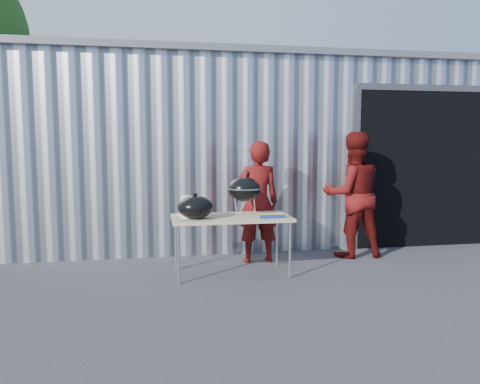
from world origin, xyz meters
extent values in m
plane|color=#323234|center=(0.00, 0.00, 0.00)|extent=(80.00, 80.00, 0.00)
cube|color=silver|center=(0.80, 4.70, 1.50)|extent=(8.00, 6.00, 3.00)
cube|color=slate|center=(0.80, 4.70, 3.05)|extent=(8.20, 6.20, 0.10)
cube|color=black|center=(3.30, 2.27, 1.25)|extent=(2.40, 1.20, 2.50)
cube|color=#4C4C51|center=(3.30, 1.70, 2.55)|extent=(2.52, 0.08, 0.10)
cube|color=tan|center=(-0.11, 0.63, 0.73)|extent=(1.50, 0.75, 0.04)
cylinder|color=silver|center=(-0.80, 0.32, 0.35)|extent=(0.03, 0.03, 0.71)
cylinder|color=silver|center=(0.58, 0.32, 0.35)|extent=(0.03, 0.03, 0.71)
cylinder|color=silver|center=(-0.80, 0.95, 0.35)|extent=(0.03, 0.03, 0.71)
cylinder|color=silver|center=(0.58, 0.95, 0.35)|extent=(0.03, 0.03, 0.71)
ellipsoid|color=black|center=(0.08, 0.71, 1.09)|extent=(0.42, 0.42, 0.32)
cylinder|color=silver|center=(0.08, 0.71, 1.10)|extent=(0.43, 0.43, 0.02)
cylinder|color=silver|center=(0.08, 0.71, 1.11)|extent=(0.41, 0.41, 0.01)
cylinder|color=silver|center=(0.08, 0.85, 0.87)|extent=(0.02, 0.02, 0.24)
cylinder|color=silver|center=(-0.04, 0.64, 0.87)|extent=(0.02, 0.02, 0.24)
cylinder|color=silver|center=(0.20, 0.64, 0.87)|extent=(0.02, 0.02, 0.24)
cylinder|color=#CC5F49|center=(-0.04, 0.71, 1.12)|extent=(0.02, 0.14, 0.02)
cylinder|color=#CC5F49|center=(0.01, 0.71, 1.12)|extent=(0.02, 0.14, 0.02)
cylinder|color=#CC5F49|center=(0.06, 0.71, 1.12)|extent=(0.02, 0.14, 0.02)
cylinder|color=#CC5F49|center=(0.10, 0.71, 1.12)|extent=(0.02, 0.14, 0.02)
cylinder|color=#CC5F49|center=(0.15, 0.71, 1.12)|extent=(0.02, 0.14, 0.02)
cylinder|color=#CC5F49|center=(0.20, 0.71, 1.12)|extent=(0.02, 0.14, 0.02)
cone|color=silver|center=(0.08, 0.71, 1.41)|extent=(0.20, 0.20, 0.55)
ellipsoid|color=black|center=(-0.57, 0.53, 0.89)|extent=(0.44, 0.44, 0.29)
cylinder|color=black|center=(-0.57, 0.53, 1.05)|extent=(0.05, 0.05, 0.03)
cylinder|color=white|center=(-0.69, 0.58, 0.89)|extent=(0.12, 0.12, 0.28)
cube|color=white|center=(-0.66, 0.84, 0.80)|extent=(0.20, 0.15, 0.10)
cube|color=navy|center=(0.38, 0.38, 0.78)|extent=(0.32, 0.06, 0.05)
cube|color=yellow|center=(0.38, 0.38, 0.81)|extent=(0.32, 0.06, 0.01)
imported|color=#540D0C|center=(0.36, 1.18, 0.85)|extent=(0.62, 0.41, 1.71)
imported|color=#540D0C|center=(1.81, 1.25, 0.92)|extent=(0.91, 0.71, 1.84)
camera|label=1|loc=(-1.07, -5.18, 1.68)|focal=35.00mm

